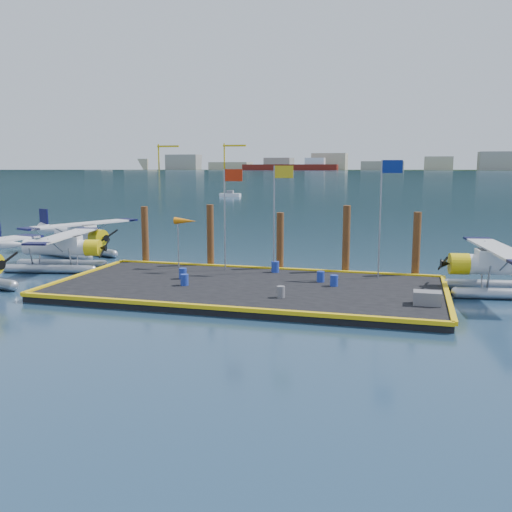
{
  "coord_description": "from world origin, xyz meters",
  "views": [
    {
      "loc": [
        8.17,
        -28.15,
        6.58
      ],
      "look_at": [
        -0.09,
        2.0,
        1.63
      ],
      "focal_mm": 40.0,
      "sensor_mm": 36.0,
      "label": 1
    }
  ],
  "objects": [
    {
      "name": "drum_4",
      "position": [
        3.57,
        1.83,
        0.69
      ],
      "size": [
        0.41,
        0.41,
        0.58
      ],
      "primitive_type": "cylinder",
      "color": "#1B3298",
      "rests_on": "dock"
    },
    {
      "name": "dock",
      "position": [
        0.0,
        0.0,
        0.2
      ],
      "size": [
        20.0,
        10.0,
        0.4
      ],
      "primitive_type": "cube",
      "color": "black",
      "rests_on": "ground"
    },
    {
      "name": "seaplane_b",
      "position": [
        -13.26,
        3.0,
        1.33
      ],
      "size": [
        7.92,
        8.64,
        3.06
      ],
      "rotation": [
        0.0,
        0.0,
        -1.39
      ],
      "color": "#9BA0AA",
      "rests_on": "ground"
    },
    {
      "name": "piling_2",
      "position": [
        0.5,
        5.4,
        1.9
      ],
      "size": [
        0.44,
        0.44,
        3.8
      ],
      "primitive_type": "cylinder",
      "color": "#472814",
      "rests_on": "ground"
    },
    {
      "name": "seaplane_d",
      "position": [
        12.9,
        2.94,
        1.42
      ],
      "size": [
        8.37,
        9.2,
        3.25
      ],
      "rotation": [
        0.0,
        0.0,
        1.72
      ],
      "color": "#9BA0AA",
      "rests_on": "ground"
    },
    {
      "name": "flagpole_red",
      "position": [
        -2.29,
        3.8,
        4.4
      ],
      "size": [
        1.14,
        0.08,
        6.0
      ],
      "color": "gray",
      "rests_on": "dock"
    },
    {
      "name": "piling_1",
      "position": [
        -4.0,
        5.4,
        2.1
      ],
      "size": [
        0.44,
        0.44,
        4.2
      ],
      "primitive_type": "cylinder",
      "color": "#472814",
      "rests_on": "ground"
    },
    {
      "name": "drum_5",
      "position": [
        0.55,
        3.93,
        0.72
      ],
      "size": [
        0.46,
        0.46,
        0.64
      ],
      "primitive_type": "cylinder",
      "color": "#1B3298",
      "rests_on": "dock"
    },
    {
      "name": "far_backdrop",
      "position": [
        239.91,
        1737.52,
        9.45
      ],
      "size": [
        3050.0,
        2050.0,
        810.0
      ],
      "color": "black",
      "rests_on": "ground"
    },
    {
      "name": "flagpole_blue",
      "position": [
        6.7,
        3.8,
        4.69
      ],
      "size": [
        1.14,
        0.08,
        6.5
      ],
      "color": "gray",
      "rests_on": "dock"
    },
    {
      "name": "piling_4",
      "position": [
        8.5,
        5.4,
        2.0
      ],
      "size": [
        0.44,
        0.44,
        4.0
      ],
      "primitive_type": "cylinder",
      "color": "#472814",
      "rests_on": "ground"
    },
    {
      "name": "drum_2",
      "position": [
        4.42,
        0.93,
        0.69
      ],
      "size": [
        0.41,
        0.41,
        0.58
      ],
      "primitive_type": "cylinder",
      "color": "#1B3298",
      "rests_on": "dock"
    },
    {
      "name": "drum_3",
      "position": [
        -3.16,
        -0.96,
        0.69
      ],
      "size": [
        0.42,
        0.42,
        0.59
      ],
      "primitive_type": "cylinder",
      "color": "#1B3298",
      "rests_on": "dock"
    },
    {
      "name": "crate",
      "position": [
        9.0,
        -1.99,
        0.71
      ],
      "size": [
        1.22,
        0.82,
        0.61
      ],
      "primitive_type": "cube",
      "color": "slate",
      "rests_on": "dock"
    },
    {
      "name": "drum_0",
      "position": [
        -3.93,
        0.66,
        0.7
      ],
      "size": [
        0.42,
        0.42,
        0.6
      ],
      "primitive_type": "cylinder",
      "color": "#1B3298",
      "rests_on": "dock"
    },
    {
      "name": "windsock",
      "position": [
        -5.03,
        3.8,
        3.23
      ],
      "size": [
        1.4,
        0.44,
        3.12
      ],
      "color": "gray",
      "rests_on": "dock"
    },
    {
      "name": "piling_3",
      "position": [
        4.5,
        5.4,
        2.15
      ],
      "size": [
        0.44,
        0.44,
        4.3
      ],
      "primitive_type": "cylinder",
      "color": "#472814",
      "rests_on": "ground"
    },
    {
      "name": "piling_0",
      "position": [
        -8.5,
        5.4,
        2.0
      ],
      "size": [
        0.44,
        0.44,
        4.0
      ],
      "primitive_type": "cylinder",
      "color": "#472814",
      "rests_on": "ground"
    },
    {
      "name": "drum_1",
      "position": [
        2.32,
        -2.35,
        0.68
      ],
      "size": [
        0.39,
        0.39,
        0.55
      ],
      "primitive_type": "cylinder",
      "color": "slate",
      "rests_on": "dock"
    },
    {
      "name": "dock_bumpers",
      "position": [
        0.0,
        0.0,
        0.49
      ],
      "size": [
        20.25,
        10.25,
        0.18
      ],
      "primitive_type": null,
      "color": "#E0B60D",
      "rests_on": "dock"
    },
    {
      "name": "seaplane_c",
      "position": [
        -15.3,
        8.42,
        1.43
      ],
      "size": [
        8.55,
        9.0,
        3.29
      ],
      "rotation": [
        0.0,
        0.0,
        -1.98
      ],
      "color": "#9BA0AA",
      "rests_on": "ground"
    },
    {
      "name": "ground",
      "position": [
        0.0,
        0.0,
        0.0
      ],
      "size": [
        4000.0,
        4000.0,
        0.0
      ],
      "primitive_type": "plane",
      "color": "#172E46",
      "rests_on": "ground"
    },
    {
      "name": "flagpole_yellow",
      "position": [
        0.7,
        3.8,
        4.51
      ],
      "size": [
        1.14,
        0.08,
        6.2
      ],
      "color": "gray",
      "rests_on": "dock"
    }
  ]
}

